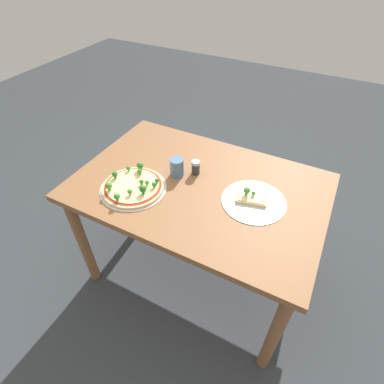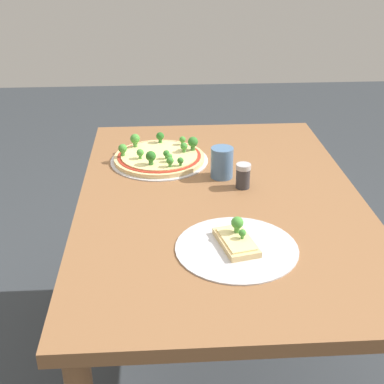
% 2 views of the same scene
% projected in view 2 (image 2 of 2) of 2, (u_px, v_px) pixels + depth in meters
% --- Properties ---
extents(ground_plane, '(8.00, 8.00, 0.00)m').
position_uv_depth(ground_plane, '(215.00, 381.00, 1.94)').
color(ground_plane, '#33383D').
extents(dining_table, '(1.27, 0.85, 0.76)m').
position_uv_depth(dining_table, '(220.00, 225.00, 1.65)').
color(dining_table, brown).
rests_on(dining_table, ground_plane).
extents(pizza_tray_whole, '(0.34, 0.34, 0.07)m').
position_uv_depth(pizza_tray_whole, '(159.00, 157.00, 1.84)').
color(pizza_tray_whole, silver).
rests_on(pizza_tray_whole, dining_table).
extents(pizza_tray_slice, '(0.31, 0.31, 0.07)m').
position_uv_depth(pizza_tray_slice, '(237.00, 244.00, 1.35)').
color(pizza_tray_slice, silver).
rests_on(pizza_tray_slice, dining_table).
extents(drinking_cup, '(0.07, 0.07, 0.10)m').
position_uv_depth(drinking_cup, '(222.00, 163.00, 1.70)').
color(drinking_cup, '#4C7099').
rests_on(drinking_cup, dining_table).
extents(condiment_shaker, '(0.05, 0.05, 0.08)m').
position_uv_depth(condiment_shaker, '(243.00, 176.00, 1.64)').
color(condiment_shaker, '#333338').
rests_on(condiment_shaker, dining_table).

